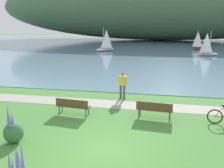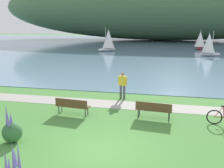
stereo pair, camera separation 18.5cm
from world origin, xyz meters
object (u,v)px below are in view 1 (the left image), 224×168
park_bench_further_along (154,108)px  sailboat_toward_hillside (198,40)px  sailboat_nearest_to_shore (106,40)px  park_bench_near_camera (73,105)px  sailboat_mid_bay (207,44)px  person_at_shoreline (122,84)px

park_bench_further_along → sailboat_toward_hillside: sailboat_toward_hillside is taller
park_bench_further_along → sailboat_nearest_to_shore: (-9.08, 29.88, 1.40)m
park_bench_near_camera → sailboat_mid_bay: bearing=67.9°
sailboat_toward_hillside → park_bench_further_along: bearing=-100.4°
park_bench_near_camera → sailboat_toward_hillside: (10.83, 36.36, 1.21)m
sailboat_nearest_to_shore → sailboat_mid_bay: 16.13m
park_bench_near_camera → sailboat_toward_hillside: 37.96m
park_bench_further_along → sailboat_toward_hillside: (6.64, 36.05, 1.21)m
park_bench_near_camera → person_at_shoreline: bearing=57.8°
park_bench_further_along → person_at_shoreline: (-2.09, 3.01, 0.46)m
sailboat_toward_hillside → sailboat_nearest_to_shore: bearing=-158.6°
person_at_shoreline → sailboat_mid_bay: bearing=69.5°
park_bench_near_camera → sailboat_nearest_to_shore: (-4.89, 30.19, 1.40)m
person_at_shoreline → sailboat_nearest_to_shore: (-6.99, 26.86, 0.94)m
park_bench_further_along → park_bench_near_camera: bearing=-175.7°
sailboat_nearest_to_shore → sailboat_toward_hillside: sailboat_nearest_to_shore is taller
sailboat_mid_bay → person_at_shoreline: bearing=-110.5°
sailboat_nearest_to_shore → sailboat_toward_hillside: (15.72, 6.17, -0.19)m
park_bench_further_along → sailboat_toward_hillside: bearing=79.6°
sailboat_toward_hillside → sailboat_mid_bay: bearing=-89.8°
park_bench_further_along → person_at_shoreline: bearing=124.8°
person_at_shoreline → sailboat_toward_hillside: sailboat_toward_hillside is taller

